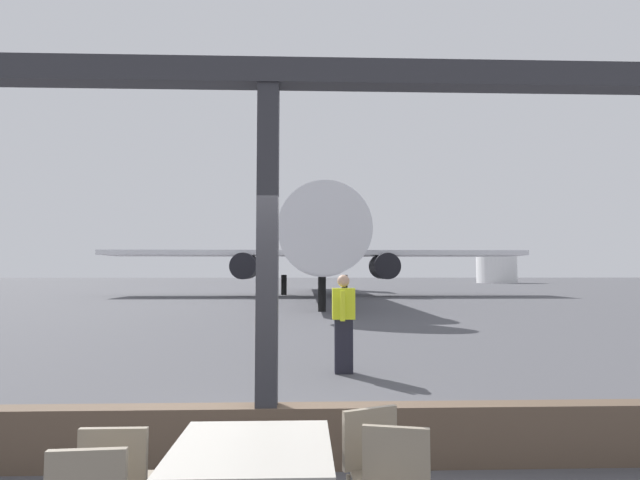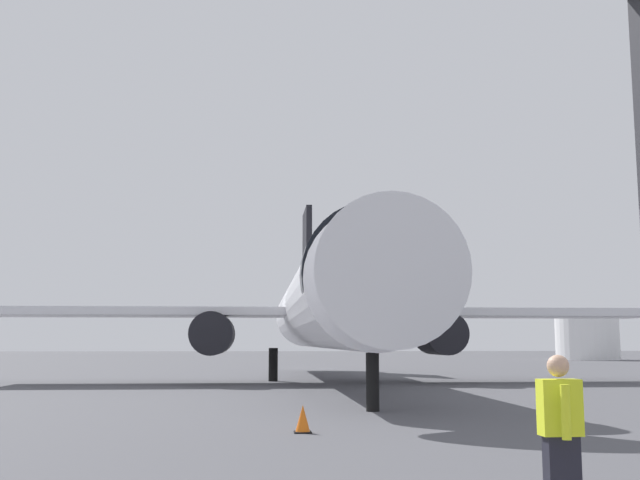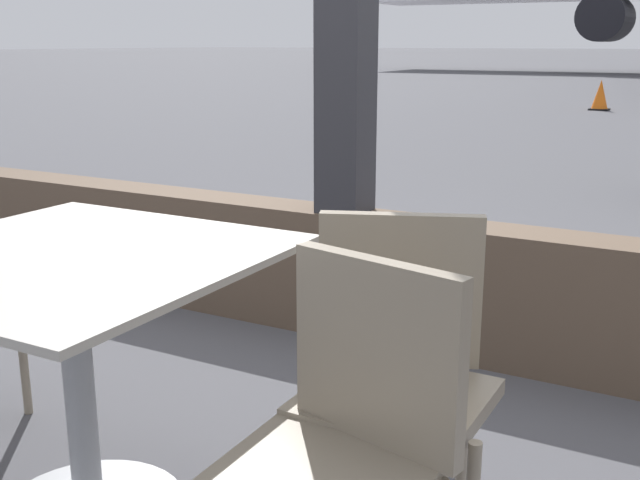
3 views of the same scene
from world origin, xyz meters
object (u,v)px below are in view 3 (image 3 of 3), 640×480
at_px(dining_table, 76,351).
at_px(traffic_cone, 600,96).
at_px(cafe_chair_aisle_right, 344,437).
at_px(cafe_chair_window_right, 397,362).

height_order(dining_table, traffic_cone, dining_table).
xyz_separation_m(dining_table, traffic_cone, (-1.04, 14.40, -0.23)).
distance_m(dining_table, cafe_chair_aisle_right, 0.84).
distance_m(dining_table, traffic_cone, 14.44).
distance_m(dining_table, cafe_chair_window_right, 0.83).
bearing_deg(cafe_chair_aisle_right, traffic_cone, 97.37).
xyz_separation_m(cafe_chair_window_right, cafe_chair_aisle_right, (0.05, -0.37, -0.01)).
bearing_deg(cafe_chair_window_right, cafe_chair_aisle_right, -83.00).
bearing_deg(cafe_chair_aisle_right, dining_table, 172.42).
relative_size(cafe_chair_window_right, cafe_chair_aisle_right, 1.01).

